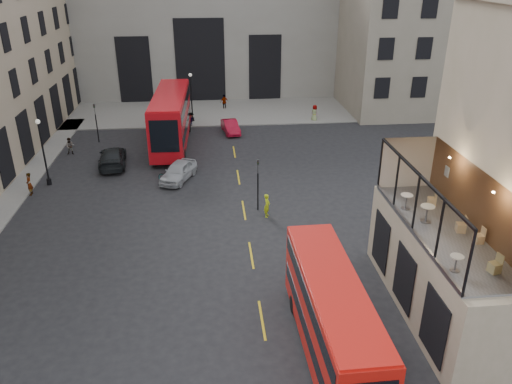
{
  "coord_description": "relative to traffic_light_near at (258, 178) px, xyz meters",
  "views": [
    {
      "loc": [
        -4.19,
        -19.51,
        16.04
      ],
      "look_at": [
        -1.47,
        8.53,
        3.0
      ],
      "focal_mm": 35.0,
      "sensor_mm": 36.0,
      "label": 1
    }
  ],
  "objects": [
    {
      "name": "gateway",
      "position": [
        -4.0,
        35.99,
        6.96
      ],
      "size": [
        35.0,
        10.6,
        18.0
      ],
      "color": "gray",
      "rests_on": "ground"
    },
    {
      "name": "cafe_table_far",
      "position": [
        6.59,
        -9.63,
        2.69
      ],
      "size": [
        0.62,
        0.62,
        0.77
      ],
      "color": "white",
      "rests_on": "cafe_floor"
    },
    {
      "name": "cyclist",
      "position": [
        0.52,
        -1.07,
        -1.59
      ],
      "size": [
        0.57,
        0.7,
        1.67
      ],
      "primitive_type": "imported",
      "rotation": [
        0.0,
        0.0,
        1.25
      ],
      "color": "#C1D916",
      "rests_on": "ground"
    },
    {
      "name": "building_right",
      "position": [
        21.0,
        27.97,
        7.97
      ],
      "size": [
        16.6,
        18.6,
        20.0
      ],
      "color": "gray",
      "rests_on": "ground"
    },
    {
      "name": "pedestrian_c",
      "position": [
        -1.31,
        26.88,
        -1.54
      ],
      "size": [
        1.12,
        0.82,
        1.76
      ],
      "primitive_type": "imported",
      "rotation": [
        0.0,
        0.0,
        3.56
      ],
      "color": "gray",
      "rests_on": "ground"
    },
    {
      "name": "cafe_floor",
      "position": [
        7.5,
        -12.0,
        2.12
      ],
      "size": [
        3.0,
        10.0,
        0.1
      ],
      "primitive_type": "cube",
      "color": "slate",
      "rests_on": "host_frontage"
    },
    {
      "name": "ground",
      "position": [
        1.0,
        -12.0,
        -2.42
      ],
      "size": [
        140.0,
        140.0,
        0.0
      ],
      "primitive_type": "plane",
      "color": "black",
      "rests_on": "ground"
    },
    {
      "name": "car_b",
      "position": [
        -1.04,
        17.72,
        -1.77
      ],
      "size": [
        1.98,
        4.14,
        1.31
      ],
      "primitive_type": "imported",
      "rotation": [
        0.0,
        0.0,
        0.15
      ],
      "color": "maroon",
      "rests_on": "ground"
    },
    {
      "name": "cafe_chair_d",
      "position": [
        8.08,
        -9.38,
        2.41
      ],
      "size": [
        0.44,
        0.44,
        0.77
      ],
      "color": "#D8B57C",
      "rests_on": "cafe_floor"
    },
    {
      "name": "host_frontage",
      "position": [
        7.5,
        -12.0,
        -0.17
      ],
      "size": [
        3.0,
        11.0,
        4.5
      ],
      "primitive_type": "cube",
      "color": "tan",
      "rests_on": "ground"
    },
    {
      "name": "car_c",
      "position": [
        -11.61,
        9.63,
        -1.65
      ],
      "size": [
        2.73,
        5.54,
        1.55
      ],
      "primitive_type": "imported",
      "rotation": [
        0.0,
        0.0,
        3.25
      ],
      "color": "black",
      "rests_on": "ground"
    },
    {
      "name": "pedestrian_d",
      "position": [
        8.39,
        21.07,
        -1.53
      ],
      "size": [
        0.99,
        1.04,
        1.79
      ],
      "primitive_type": "imported",
      "rotation": [
        0.0,
        0.0,
        2.23
      ],
      "color": "gray",
      "rests_on": "ground"
    },
    {
      "name": "cafe_table_near",
      "position": [
        6.53,
        -15.27,
        2.63
      ],
      "size": [
        0.55,
        0.55,
        0.69
      ],
      "color": "beige",
      "rests_on": "cafe_floor"
    },
    {
      "name": "cafe_chair_b",
      "position": [
        8.59,
        -13.25,
        2.41
      ],
      "size": [
        0.39,
        0.39,
        0.76
      ],
      "color": "#DDB57F",
      "rests_on": "cafe_floor"
    },
    {
      "name": "pedestrian_a",
      "position": [
        -15.9,
        12.83,
        -1.64
      ],
      "size": [
        0.78,
        0.62,
        1.56
      ],
      "primitive_type": "imported",
      "rotation": [
        0.0,
        0.0,
        0.03
      ],
      "color": "gray",
      "rests_on": "ground"
    },
    {
      "name": "cafe_chair_c",
      "position": [
        8.25,
        -12.21,
        2.42
      ],
      "size": [
        0.47,
        0.47,
        0.81
      ],
      "color": "tan",
      "rests_on": "cafe_floor"
    },
    {
      "name": "cafe_table_mid",
      "position": [
        7.04,
        -11.11,
        2.74
      ],
      "size": [
        0.68,
        0.68,
        0.85
      ],
      "color": "white",
      "rests_on": "cafe_floor"
    },
    {
      "name": "traffic_light_near",
      "position": [
        0.0,
        0.0,
        0.0
      ],
      "size": [
        0.16,
        0.2,
        3.8
      ],
      "color": "black",
      "rests_on": "ground"
    },
    {
      "name": "car_a",
      "position": [
        -5.82,
        5.94,
        -1.68
      ],
      "size": [
        3.29,
        4.72,
        1.49
      ],
      "primitive_type": "imported",
      "rotation": [
        0.0,
        0.0,
        -0.39
      ],
      "color": "#A6A9AE",
      "rests_on": "ground"
    },
    {
      "name": "pedestrian_b",
      "position": [
        -5.07,
        20.18,
        -1.65
      ],
      "size": [
        1.05,
        1.15,
        1.55
      ],
      "primitive_type": "imported",
      "rotation": [
        0.0,
        0.0,
        0.95
      ],
      "color": "gray",
      "rests_on": "ground"
    },
    {
      "name": "street_lamp_b",
      "position": [
        -5.0,
        22.0,
        -0.03
      ],
      "size": [
        0.36,
        0.36,
        5.33
      ],
      "color": "black",
      "rests_on": "ground"
    },
    {
      "name": "traffic_light_far",
      "position": [
        -14.0,
        16.0,
        0.0
      ],
      "size": [
        0.16,
        0.2,
        3.8
      ],
      "color": "black",
      "rests_on": "ground"
    },
    {
      "name": "pavement_far",
      "position": [
        -5.0,
        26.0,
        -2.36
      ],
      "size": [
        40.0,
        12.0,
        0.12
      ],
      "primitive_type": "cube",
      "color": "slate",
      "rests_on": "ground"
    },
    {
      "name": "cafe_chair_a",
      "position": [
        8.05,
        -15.54,
        2.42
      ],
      "size": [
        0.49,
        0.49,
        0.82
      ],
      "color": "tan",
      "rests_on": "cafe_floor"
    },
    {
      "name": "street_lamp_a",
      "position": [
        -16.0,
        6.0,
        -0.03
      ],
      "size": [
        0.36,
        0.36,
        5.33
      ],
      "color": "black",
      "rests_on": "ground"
    },
    {
      "name": "bicycle",
      "position": [
        -6.58,
        5.71,
        -1.95
      ],
      "size": [
        1.92,
        1.15,
        0.95
      ],
      "primitive_type": "imported",
      "rotation": [
        0.0,
        0.0,
        1.27
      ],
      "color": "gray",
      "rests_on": "ground"
    },
    {
      "name": "bus_near",
      "position": [
        1.71,
        -14.68,
        -0.19
      ],
      "size": [
        2.46,
        10.01,
        3.98
      ],
      "color": "red",
      "rests_on": "ground"
    },
    {
      "name": "bus_far",
      "position": [
        -6.75,
        14.48,
        0.4
      ],
      "size": [
        3.24,
        12.69,
        5.03
      ],
      "color": "#B50C13",
      "rests_on": "ground"
    },
    {
      "name": "pedestrian_e",
      "position": [
        -16.85,
        4.18,
        -1.55
      ],
      "size": [
        0.48,
        0.67,
        1.75
      ],
      "primitive_type": "imported",
      "rotation": [
        0.0,
        0.0,
        4.8
      ],
      "color": "gray",
      "rests_on": "ground"
    }
  ]
}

